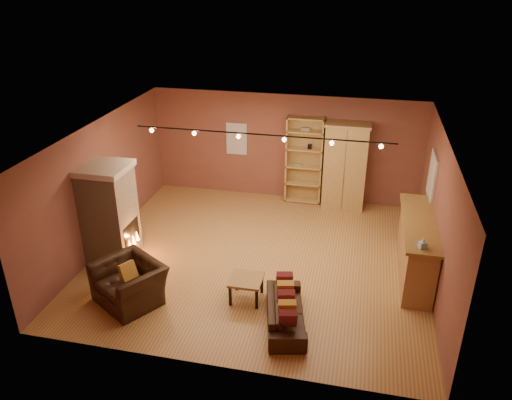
% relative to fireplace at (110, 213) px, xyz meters
% --- Properties ---
extents(floor, '(7.00, 7.00, 0.00)m').
position_rel_fireplace_xyz_m(floor, '(3.04, 0.60, -1.06)').
color(floor, olive).
rests_on(floor, ground).
extents(ceiling, '(7.00, 7.00, 0.00)m').
position_rel_fireplace_xyz_m(ceiling, '(3.04, 0.60, 1.74)').
color(ceiling, brown).
rests_on(ceiling, back_wall).
extents(back_wall, '(7.00, 0.02, 2.80)m').
position_rel_fireplace_xyz_m(back_wall, '(3.04, 3.85, 0.34)').
color(back_wall, brown).
rests_on(back_wall, floor).
extents(left_wall, '(0.02, 6.50, 2.80)m').
position_rel_fireplace_xyz_m(left_wall, '(-0.46, 0.60, 0.34)').
color(left_wall, brown).
rests_on(left_wall, floor).
extents(right_wall, '(0.02, 6.50, 2.80)m').
position_rel_fireplace_xyz_m(right_wall, '(6.54, 0.60, 0.34)').
color(right_wall, brown).
rests_on(right_wall, floor).
extents(fireplace, '(1.01, 0.98, 2.12)m').
position_rel_fireplace_xyz_m(fireplace, '(0.00, 0.00, 0.00)').
color(fireplace, tan).
rests_on(fireplace, floor).
extents(back_window, '(0.56, 0.04, 0.86)m').
position_rel_fireplace_xyz_m(back_window, '(1.74, 3.83, 0.49)').
color(back_window, beige).
rests_on(back_window, back_wall).
extents(bookcase, '(0.94, 0.37, 2.30)m').
position_rel_fireplace_xyz_m(bookcase, '(3.58, 3.73, 0.11)').
color(bookcase, tan).
rests_on(bookcase, floor).
extents(armoire, '(1.11, 0.63, 2.25)m').
position_rel_fireplace_xyz_m(armoire, '(4.63, 3.56, 0.07)').
color(armoire, tan).
rests_on(armoire, floor).
extents(bar_counter, '(0.67, 2.55, 1.22)m').
position_rel_fireplace_xyz_m(bar_counter, '(6.24, 0.70, -0.44)').
color(bar_counter, '#A87F4D').
rests_on(bar_counter, floor).
extents(tissue_box, '(0.15, 0.15, 0.21)m').
position_rel_fireplace_xyz_m(tissue_box, '(6.19, -0.34, 0.25)').
color(tissue_box, '#84B9D4').
rests_on(tissue_box, bar_counter).
extents(right_window, '(0.05, 0.90, 1.00)m').
position_rel_fireplace_xyz_m(right_window, '(6.51, 2.00, 0.59)').
color(right_window, beige).
rests_on(right_window, right_wall).
extents(loveseat, '(0.82, 1.70, 0.71)m').
position_rel_fireplace_xyz_m(loveseat, '(3.95, -1.37, -0.72)').
color(loveseat, black).
rests_on(loveseat, floor).
extents(armchair, '(1.43, 1.30, 1.05)m').
position_rel_fireplace_xyz_m(armchair, '(1.01, -1.36, -0.54)').
color(armchair, black).
rests_on(armchair, floor).
extents(coffee_table, '(0.60, 0.60, 0.45)m').
position_rel_fireplace_xyz_m(coffee_table, '(3.12, -0.84, -0.67)').
color(coffee_table, olive).
rests_on(coffee_table, floor).
extents(track_rail, '(5.20, 0.09, 0.13)m').
position_rel_fireplace_xyz_m(track_rail, '(3.04, 0.80, 1.63)').
color(track_rail, black).
rests_on(track_rail, ceiling).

